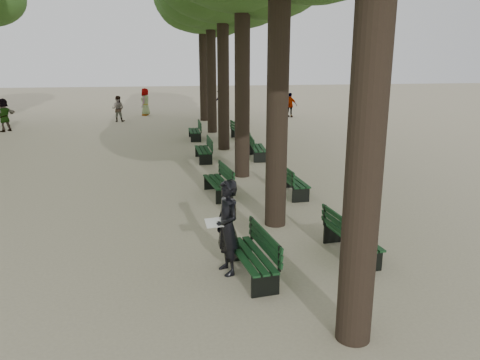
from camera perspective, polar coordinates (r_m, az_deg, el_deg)
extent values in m
plane|color=tan|center=(8.95, -0.69, -12.55)|extent=(120.00, 120.00, 0.00)
cylinder|color=#33261C|center=(6.46, 15.56, 11.02)|extent=(0.52, 0.52, 7.50)
cylinder|color=#33261C|center=(11.19, 4.67, 12.92)|extent=(0.52, 0.52, 7.50)
cylinder|color=#33261C|center=(16.09, 0.28, 13.55)|extent=(0.52, 0.52, 7.50)
cylinder|color=#33261C|center=(21.03, -2.07, 13.86)|extent=(0.52, 0.52, 7.50)
cylinder|color=#33261C|center=(26.00, -3.52, 14.03)|extent=(0.52, 0.52, 7.50)
cylinder|color=#33261C|center=(30.98, -4.51, 14.15)|extent=(0.52, 0.52, 7.50)
cube|color=black|center=(9.12, 1.29, -10.45)|extent=(0.75, 1.85, 0.45)
cube|color=black|center=(9.02, 1.30, -9.16)|extent=(0.77, 1.85, 0.04)
cube|color=black|center=(9.00, 3.02, -7.37)|extent=(0.27, 1.79, 0.40)
cube|color=black|center=(14.20, -2.77, -1.08)|extent=(0.74, 1.85, 0.45)
cube|color=black|center=(14.14, -2.78, -0.20)|extent=(0.76, 1.85, 0.04)
cube|color=black|center=(14.13, -1.69, 0.94)|extent=(0.27, 1.79, 0.40)
cube|color=black|center=(19.07, -4.53, 3.04)|extent=(0.56, 1.81, 0.45)
cube|color=black|center=(19.03, -4.55, 3.70)|extent=(0.58, 1.81, 0.04)
cube|color=black|center=(19.01, -3.72, 4.54)|extent=(0.08, 1.80, 0.40)
cube|color=black|center=(24.02, -5.58, 5.47)|extent=(0.52, 1.80, 0.45)
cube|color=black|center=(23.98, -5.59, 6.00)|extent=(0.54, 1.80, 0.04)
cube|color=black|center=(23.96, -4.94, 6.66)|extent=(0.04, 1.80, 0.40)
cube|color=black|center=(10.28, 13.46, -7.83)|extent=(0.70, 1.84, 0.45)
cube|color=black|center=(10.20, 13.54, -6.67)|extent=(0.72, 1.85, 0.04)
cube|color=black|center=(9.98, 12.21, -5.42)|extent=(0.22, 1.79, 0.40)
cube|color=black|center=(14.40, 6.47, -0.92)|extent=(0.61, 1.82, 0.45)
cube|color=black|center=(14.34, 6.49, -0.06)|extent=(0.63, 1.82, 0.04)
cube|color=black|center=(14.19, 5.45, 0.93)|extent=(0.13, 1.80, 0.40)
cube|color=black|center=(19.43, 2.24, 3.30)|extent=(0.66, 1.84, 0.45)
cube|color=black|center=(19.39, 2.24, 3.95)|extent=(0.68, 1.84, 0.04)
cube|color=black|center=(19.31, 1.42, 4.72)|extent=(0.18, 1.80, 0.40)
cube|color=black|center=(23.79, 0.06, 5.45)|extent=(0.74, 1.85, 0.45)
cube|color=black|center=(23.76, 0.06, 5.99)|extent=(0.76, 1.85, 0.04)
cube|color=black|center=(23.64, -0.59, 6.60)|extent=(0.27, 1.79, 0.40)
imported|color=black|center=(9.02, -1.55, -5.79)|extent=(0.58, 0.83, 1.88)
cube|color=white|center=(8.96, -3.15, -5.21)|extent=(0.37, 0.29, 0.12)
imported|color=#262628|center=(36.28, -2.34, 9.71)|extent=(1.15, 0.49, 1.72)
imported|color=#262628|center=(31.50, -14.65, 8.40)|extent=(0.86, 0.51, 1.65)
imported|color=#262628|center=(34.41, -11.46, 9.32)|extent=(0.64, 1.01, 1.92)
imported|color=#262628|center=(29.57, -26.84, 7.09)|extent=(1.27, 1.63, 1.85)
imported|color=#262628|center=(32.92, 6.13, 9.07)|extent=(0.98, 0.86, 1.67)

